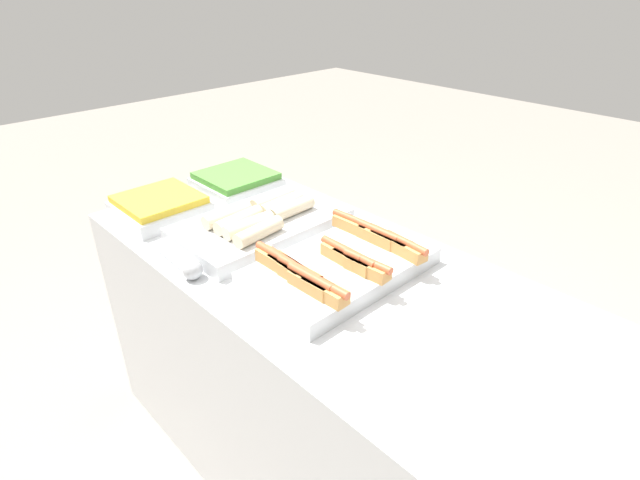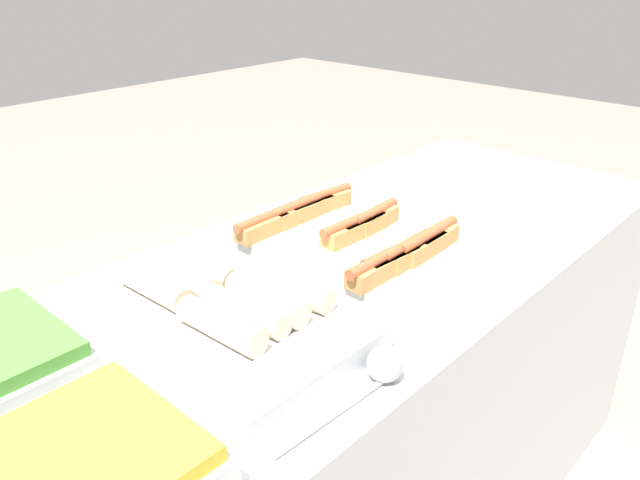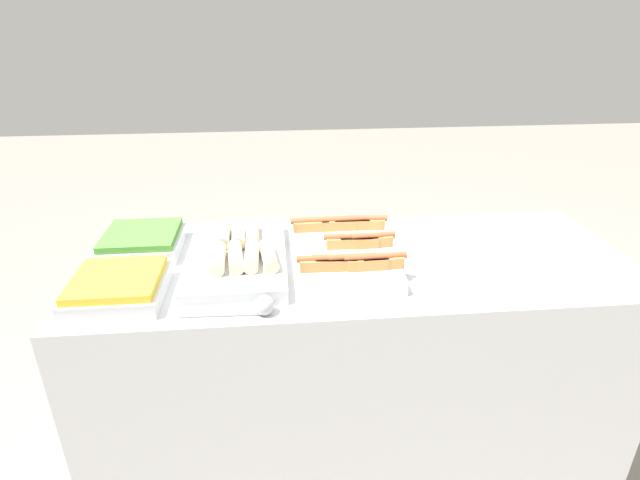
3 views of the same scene
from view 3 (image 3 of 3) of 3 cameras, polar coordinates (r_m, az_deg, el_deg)
The scene contains 7 objects.
ground_plane at distance 2.25m, azimuth 3.63°, elevation -22.16°, with size 12.00×12.00×0.00m, color gray.
counter at distance 1.96m, azimuth 3.98°, elevation -13.52°, with size 1.87×0.73×0.86m.
tray_hotdogs at distance 1.70m, azimuth 3.02°, elevation -1.18°, with size 0.36×0.52×0.10m.
tray_wraps at distance 1.69m, azimuth -9.30°, elevation -1.78°, with size 0.32×0.55×0.10m.
tray_side_front at distance 1.60m, azimuth -22.10°, elevation -5.01°, with size 0.27×0.27×0.07m.
tray_side_back at distance 1.88m, azimuth -19.65°, elevation -0.17°, with size 0.27×0.27×0.07m.
serving_spoon_near at distance 1.42m, azimuth -6.90°, elevation -7.51°, with size 0.27×0.06×0.06m.
Camera 3 is at (-0.28, -1.51, 1.64)m, focal length 28.00 mm.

